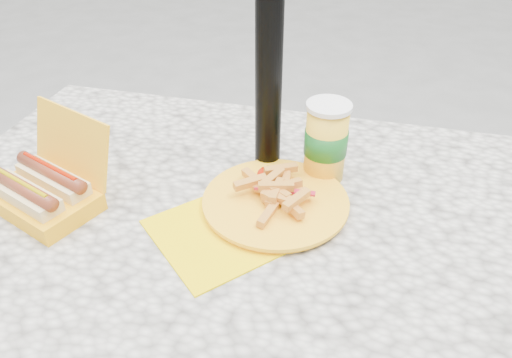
# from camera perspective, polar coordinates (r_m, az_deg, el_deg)

# --- Properties ---
(picnic_table) EXTENTS (1.20, 0.80, 0.75)m
(picnic_table) POSITION_cam_1_polar(r_m,az_deg,el_deg) (0.96, -0.96, -8.79)
(picnic_table) COLOR beige
(picnic_table) RESTS_ON ground
(hotdog_box) EXTENTS (0.24, 0.22, 0.15)m
(hotdog_box) POSITION_cam_1_polar(r_m,az_deg,el_deg) (0.96, -23.12, -1.11)
(hotdog_box) COLOR yellow
(hotdog_box) RESTS_ON picnic_table
(fries_plate) EXTENTS (0.35, 0.37, 0.05)m
(fries_plate) POSITION_cam_1_polar(r_m,az_deg,el_deg) (0.89, 1.77, -2.60)
(fries_plate) COLOR #FAD200
(fries_plate) RESTS_ON picnic_table
(soda_cup) EXTENTS (0.08, 0.08, 0.16)m
(soda_cup) POSITION_cam_1_polar(r_m,az_deg,el_deg) (0.95, 7.99, 4.28)
(soda_cup) COLOR yellow
(soda_cup) RESTS_ON picnic_table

